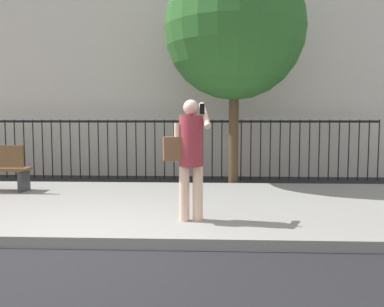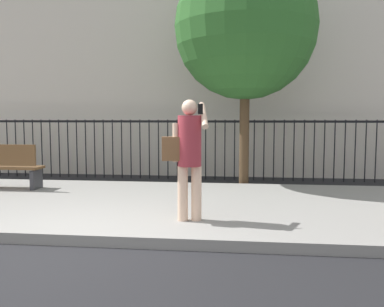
# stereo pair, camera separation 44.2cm
# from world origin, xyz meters

# --- Properties ---
(ground_plane) EXTENTS (60.00, 60.00, 0.00)m
(ground_plane) POSITION_xyz_m (0.00, 0.00, 0.00)
(ground_plane) COLOR black
(sidewalk) EXTENTS (28.00, 4.40, 0.15)m
(sidewalk) POSITION_xyz_m (0.00, 2.20, 0.07)
(sidewalk) COLOR gray
(sidewalk) RESTS_ON ground
(iron_fence) EXTENTS (12.03, 0.04, 1.60)m
(iron_fence) POSITION_xyz_m (0.00, 5.90, 1.02)
(iron_fence) COLOR black
(iron_fence) RESTS_ON ground
(pedestrian_on_phone) EXTENTS (0.70, 0.51, 1.76)m
(pedestrian_on_phone) POSITION_xyz_m (1.31, 0.93, 1.17)
(pedestrian_on_phone) COLOR beige
(pedestrian_on_phone) RESTS_ON sidewalk
(street_bench) EXTENTS (1.60, 0.45, 0.95)m
(street_bench) POSITION_xyz_m (-2.90, 3.10, 0.65)
(street_bench) COLOR brown
(street_bench) RESTS_ON sidewalk
(street_tree_near) EXTENTS (3.23, 3.23, 5.29)m
(street_tree_near) POSITION_xyz_m (2.15, 4.64, 3.67)
(street_tree_near) COLOR #4C3823
(street_tree_near) RESTS_ON ground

